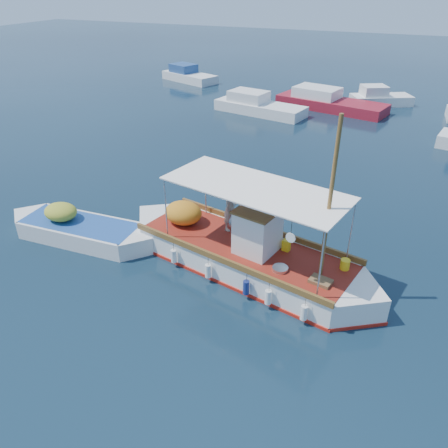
% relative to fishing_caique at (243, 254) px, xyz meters
% --- Properties ---
extents(ground, '(160.00, 160.00, 0.00)m').
position_rel_fishing_caique_xyz_m(ground, '(0.30, 0.38, -0.58)').
color(ground, black).
rests_on(ground, ground).
extents(fishing_caique, '(10.49, 4.58, 6.55)m').
position_rel_fishing_caique_xyz_m(fishing_caique, '(0.00, 0.00, 0.00)').
color(fishing_caique, white).
rests_on(fishing_caique, ground).
extents(dinghy, '(6.83, 2.10, 1.67)m').
position_rel_fishing_caique_xyz_m(dinghy, '(-6.97, -0.74, -0.23)').
color(dinghy, white).
rests_on(dinghy, ground).
extents(bg_boat_nw, '(7.59, 3.80, 1.80)m').
position_rel_fishing_caique_xyz_m(bg_boat_nw, '(-6.43, 20.19, -0.09)').
color(bg_boat_nw, silver).
rests_on(bg_boat_nw, ground).
extents(bg_boat_n, '(9.24, 4.77, 1.80)m').
position_rel_fishing_caique_xyz_m(bg_boat_n, '(-1.54, 23.59, -0.09)').
color(bg_boat_n, maroon).
rests_on(bg_boat_n, ground).
extents(bg_boat_far_w, '(6.53, 4.36, 1.80)m').
position_rel_fishing_caique_xyz_m(bg_boat_far_w, '(-16.93, 28.70, -0.09)').
color(bg_boat_far_w, silver).
rests_on(bg_boat_far_w, ground).
extents(bg_boat_far_n, '(5.26, 4.03, 1.80)m').
position_rel_fishing_caique_xyz_m(bg_boat_far_n, '(2.21, 26.52, -0.09)').
color(bg_boat_far_n, silver).
rests_on(bg_boat_far_n, ground).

